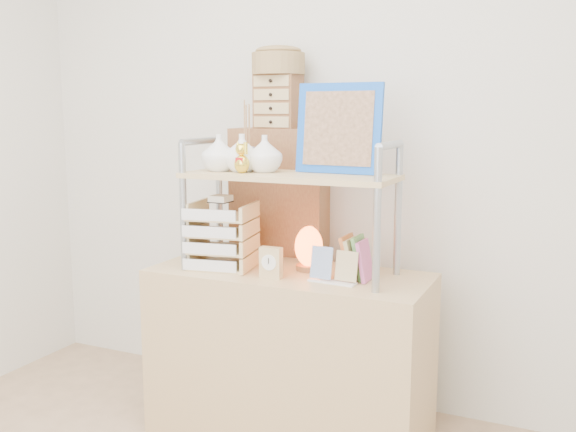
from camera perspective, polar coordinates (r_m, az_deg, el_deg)
name	(u,v)px	position (r m, az deg, el deg)	size (l,w,h in m)	color
room_shell	(175,19)	(1.99, -10.05, 16.84)	(3.42, 3.41, 2.61)	silver
desk	(289,355)	(2.87, 0.09, -12.26)	(1.20, 0.50, 0.75)	tan
cabinet	(281,265)	(3.19, -0.66, -4.41)	(0.45, 0.24, 1.35)	brown
hutch	(275,166)	(2.72, -1.14, 4.46)	(0.90, 0.34, 0.80)	#9AA0A8
letter_tray	(222,239)	(2.82, -5.91, -2.03)	(0.30, 0.29, 0.32)	tan
salt_lamp	(309,248)	(2.76, 1.86, -2.84)	(0.13, 0.12, 0.19)	brown
desk_clock	(271,263)	(2.64, -1.53, -4.18)	(0.09, 0.04, 0.13)	tan
postcard_stand	(333,273)	(2.58, 4.01, -5.05)	(0.20, 0.07, 0.14)	white
drawer_chest	(278,102)	(3.08, -0.87, 10.12)	(0.20, 0.16, 0.25)	brown
woven_basket	(278,64)	(3.09, -0.86, 13.37)	(0.25, 0.25, 0.10)	olive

